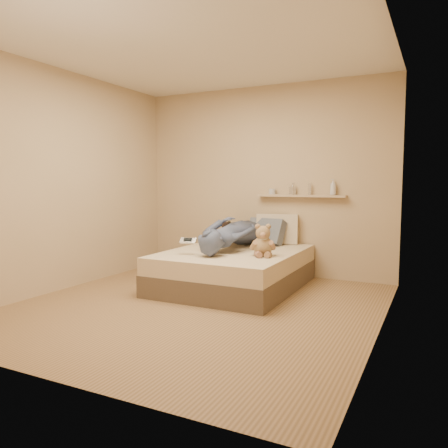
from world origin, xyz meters
The scene contains 10 objects.
room centered at (0.00, 0.00, 1.30)m, with size 3.80×3.80×3.80m.
bed centered at (0.00, 0.93, 0.22)m, with size 1.50×1.90×0.45m.
game_console centered at (-0.35, 0.43, 0.61)m, with size 0.20×0.12×0.06m.
teddy_bear centered at (0.46, 0.71, 0.60)m, with size 0.29×0.30×0.37m.
dark_plush centered at (-0.44, 1.61, 0.58)m, with size 0.19×0.19×0.30m.
pillow_cream centered at (0.26, 1.76, 0.65)m, with size 0.55×0.16×0.40m, color beige.
pillow_grey centered at (0.14, 1.62, 0.62)m, with size 0.50×0.14×0.34m, color slate.
person centered at (-0.10, 1.12, 0.65)m, with size 0.61×1.67×0.40m, color #4F557C.
wall_shelf centered at (0.55, 1.84, 1.10)m, with size 1.20×0.12×0.03m, color tan.
shelf_bottles centered at (0.62, 1.84, 1.20)m, with size 0.93×0.10×0.21m.
Camera 1 is at (2.22, -3.83, 1.27)m, focal length 35.00 mm.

